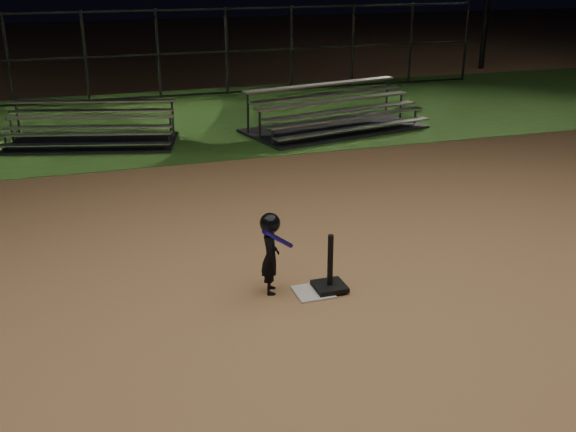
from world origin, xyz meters
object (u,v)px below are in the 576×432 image
at_px(batting_tee, 330,279).
at_px(bleacher_right, 335,122).
at_px(child_batter, 270,251).
at_px(home_plate, 313,292).
at_px(bleacher_left, 92,137).

bearing_deg(batting_tee, bleacher_right, 67.92).
bearing_deg(bleacher_right, child_batter, -129.28).
bearing_deg(home_plate, child_batter, 157.78).
distance_m(batting_tee, bleacher_left, 8.48).
distance_m(child_batter, bleacher_right, 8.45).
height_order(child_batter, bleacher_right, child_batter).
bearing_deg(bleacher_right, batting_tee, -124.39).
relative_size(home_plate, bleacher_left, 0.12).
relative_size(child_batter, bleacher_right, 0.23).
relative_size(child_batter, bleacher_left, 0.26).
distance_m(batting_tee, bleacher_right, 8.33).
height_order(batting_tee, bleacher_left, bleacher_left).
xyz_separation_m(home_plate, bleacher_left, (-2.18, 8.14, 0.17)).
bearing_deg(child_batter, batting_tee, -92.70).
xyz_separation_m(bleacher_left, bleacher_right, (5.53, -0.42, 0.03)).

